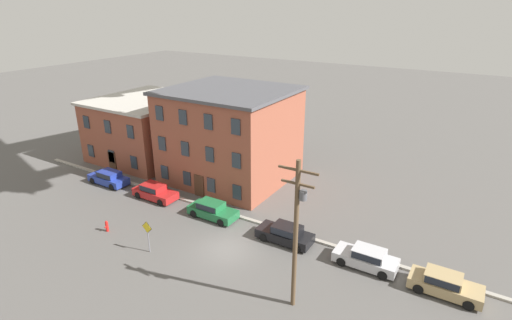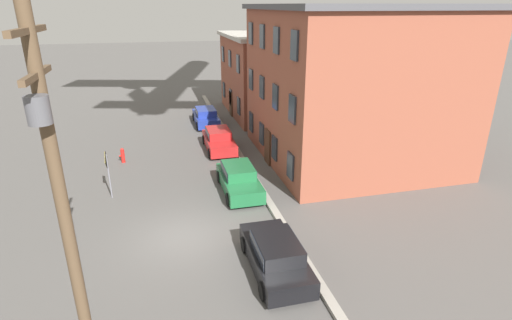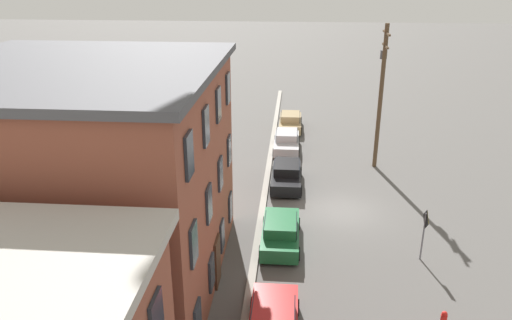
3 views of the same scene
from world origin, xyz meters
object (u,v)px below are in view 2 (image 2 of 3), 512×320
object	(u,v)px
utility_pole	(62,208)
car_blue	(206,116)
car_green	(239,178)
fire_hydrant	(123,155)
car_red	(219,139)
car_black	(276,254)
caution_sign	(107,167)

from	to	relation	value
utility_pole	car_blue	bearing A→B (deg)	165.83
car_green	fire_hydrant	size ratio (longest dim) A/B	4.58
car_red	car_green	distance (m)	6.86
car_red	car_green	world-z (taller)	same
fire_hydrant	car_blue	bearing A→B (deg)	139.15
car_blue	fire_hydrant	xyz separation A→B (m)	(7.29, -6.30, -0.27)
car_green	car_black	world-z (taller)	same
car_blue	car_red	world-z (taller)	same
car_green	car_black	distance (m)	7.21
car_red	caution_sign	size ratio (longest dim) A/B	1.69
car_red	car_black	bearing A→B (deg)	-0.63
car_green	caution_sign	world-z (taller)	caution_sign
car_blue	utility_pole	bearing A→B (deg)	-14.17
car_green	car_black	size ratio (longest dim) A/B	1.00
caution_sign	utility_pole	xyz separation A→B (m)	(11.71, 0.55, 3.65)
car_green	car_black	xyz separation A→B (m)	(7.21, -0.12, 0.00)
car_blue	caution_sign	distance (m)	14.08
caution_sign	utility_pole	world-z (taller)	utility_pole
car_blue	caution_sign	xyz separation A→B (m)	(12.38, -6.63, 1.00)
car_red	caution_sign	xyz separation A→B (m)	(6.02, -6.69, 1.00)
utility_pole	fire_hydrant	world-z (taller)	utility_pole
utility_pole	fire_hydrant	xyz separation A→B (m)	(-16.80, -0.22, -4.91)
car_red	utility_pole	world-z (taller)	utility_pole
car_blue	car_green	xyz separation A→B (m)	(13.22, 0.02, 0.00)
car_red	car_black	world-z (taller)	same
car_green	fire_hydrant	bearing A→B (deg)	-133.17
car_blue	car_red	distance (m)	6.36
car_red	fire_hydrant	bearing A→B (deg)	-81.73
utility_pole	caution_sign	bearing A→B (deg)	-177.30
utility_pole	car_black	bearing A→B (deg)	121.42
car_blue	fire_hydrant	distance (m)	9.64
car_blue	car_black	xyz separation A→B (m)	(20.43, -0.10, 0.00)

